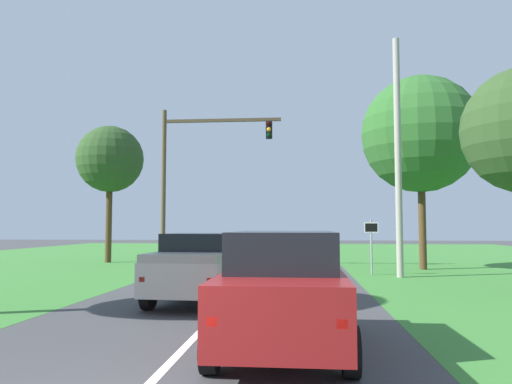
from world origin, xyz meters
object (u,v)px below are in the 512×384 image
oak_tree_right (420,134)px  utility_pole_right (398,156)px  pickup_truck_lead (201,267)px  red_suv_near (284,288)px  keep_moving_sign (371,239)px  traffic_light (192,165)px  extra_tree_1 (110,160)px

oak_tree_right → utility_pole_right: (-1.86, -3.97, -1.61)m
pickup_truck_lead → oak_tree_right: bearing=52.9°
red_suv_near → oak_tree_right: bearing=69.5°
keep_moving_sign → oak_tree_right: (2.89, 3.10, 5.12)m
pickup_truck_lead → oak_tree_right: (8.70, 11.49, 5.69)m
traffic_light → keep_moving_sign: bearing=-21.0°
extra_tree_1 → pickup_truck_lead: bearing=-60.1°
red_suv_near → oak_tree_right: 18.58m
pickup_truck_lead → keep_moving_sign: bearing=55.3°
red_suv_near → extra_tree_1: extra_tree_1 is taller
traffic_light → utility_pole_right: utility_pole_right is taller
traffic_light → pickup_truck_lead: bearing=-76.2°
traffic_light → utility_pole_right: 10.60m
utility_pole_right → extra_tree_1: bearing=154.8°
keep_moving_sign → extra_tree_1: 16.24m
keep_moving_sign → oak_tree_right: 6.65m
keep_moving_sign → oak_tree_right: oak_tree_right is taller
red_suv_near → keep_moving_sign: bearing=76.2°
red_suv_near → utility_pole_right: size_ratio=0.47×
pickup_truck_lead → extra_tree_1: bearing=119.9°
keep_moving_sign → utility_pole_right: size_ratio=0.24×
traffic_light → utility_pole_right: (9.73, -4.20, -0.25)m
extra_tree_1 → utility_pole_right: bearing=-25.2°
pickup_truck_lead → red_suv_near: bearing=-64.0°
pickup_truck_lead → keep_moving_sign: 10.21m
pickup_truck_lead → keep_moving_sign: keep_moving_sign is taller
utility_pole_right → extra_tree_1: 16.94m
pickup_truck_lead → utility_pole_right: utility_pole_right is taller
pickup_truck_lead → keep_moving_sign: (5.80, 8.39, 0.57)m
pickup_truck_lead → traffic_light: 12.82m
oak_tree_right → utility_pole_right: utility_pole_right is taller
red_suv_near → pickup_truck_lead: red_suv_near is taller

